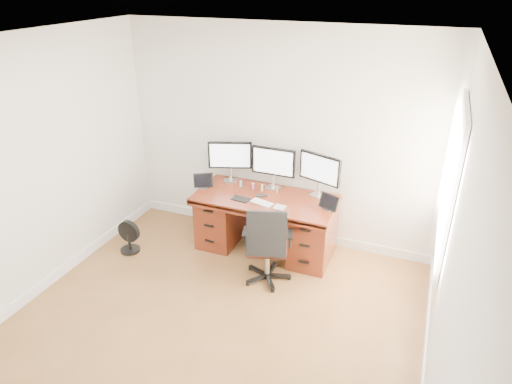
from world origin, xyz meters
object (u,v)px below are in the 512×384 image
at_px(floor_fan, 129,237).
at_px(keyboard, 262,203).
at_px(office_chair, 267,257).
at_px(monitor_center, 273,163).
at_px(desk, 266,221).

relative_size(floor_fan, keyboard, 1.57).
relative_size(office_chair, keyboard, 3.62).
relative_size(floor_fan, monitor_center, 0.76).
bearing_deg(floor_fan, keyboard, 17.44).
height_order(floor_fan, keyboard, keyboard).
bearing_deg(desk, monitor_center, 90.00).
relative_size(monitor_center, keyboard, 2.06).
bearing_deg(monitor_center, keyboard, -86.84).
xyz_separation_m(office_chair, keyboard, (-0.23, 0.42, 0.44)).
xyz_separation_m(monitor_center, keyboard, (0.02, -0.44, -0.33)).
bearing_deg(keyboard, floor_fan, -148.27).
height_order(office_chair, floor_fan, office_chair).
distance_m(desk, floor_fan, 1.72).
bearing_deg(floor_fan, office_chair, 2.43).
bearing_deg(office_chair, floor_fan, 165.23).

